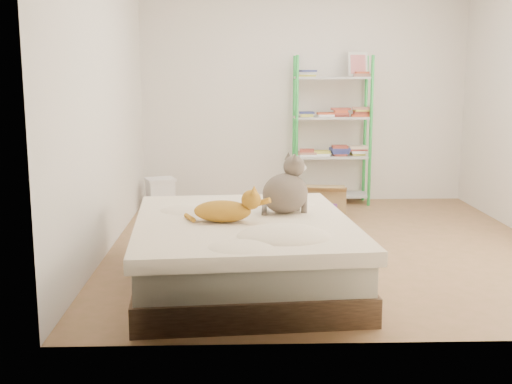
{
  "coord_description": "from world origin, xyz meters",
  "views": [
    {
      "loc": [
        -0.81,
        -5.48,
        1.49
      ],
      "look_at": [
        -0.66,
        -0.75,
        0.62
      ],
      "focal_mm": 45.0,
      "sensor_mm": 36.0,
      "label": 1
    }
  ],
  "objects_px": {
    "grey_cat": "(285,185)",
    "white_bin": "(161,193)",
    "bed": "(243,252)",
    "shelf_unit": "(332,130)",
    "cardboard_box": "(323,203)",
    "orange_cat": "(222,208)"
  },
  "relations": [
    {
      "from": "grey_cat",
      "to": "white_bin",
      "type": "distance_m",
      "value": 2.79
    },
    {
      "from": "bed",
      "to": "shelf_unit",
      "type": "distance_m",
      "value": 3.18
    },
    {
      "from": "bed",
      "to": "cardboard_box",
      "type": "height_order",
      "value": "bed"
    },
    {
      "from": "bed",
      "to": "orange_cat",
      "type": "bearing_deg",
      "value": -157.07
    },
    {
      "from": "orange_cat",
      "to": "shelf_unit",
      "type": "xyz_separation_m",
      "value": [
        1.21,
        3.01,
        0.28
      ]
    },
    {
      "from": "orange_cat",
      "to": "grey_cat",
      "type": "relative_size",
      "value": 1.1
    },
    {
      "from": "white_bin",
      "to": "bed",
      "type": "bearing_deg",
      "value": -71.38
    },
    {
      "from": "cardboard_box",
      "to": "shelf_unit",
      "type": "bearing_deg",
      "value": 82.3
    },
    {
      "from": "orange_cat",
      "to": "cardboard_box",
      "type": "xyz_separation_m",
      "value": [
        1.01,
        2.22,
        -0.41
      ]
    },
    {
      "from": "grey_cat",
      "to": "cardboard_box",
      "type": "height_order",
      "value": "grey_cat"
    },
    {
      "from": "orange_cat",
      "to": "grey_cat",
      "type": "height_order",
      "value": "grey_cat"
    },
    {
      "from": "cardboard_box",
      "to": "grey_cat",
      "type": "bearing_deg",
      "value": -99.51
    },
    {
      "from": "orange_cat",
      "to": "grey_cat",
      "type": "bearing_deg",
      "value": 35.53
    },
    {
      "from": "shelf_unit",
      "to": "white_bin",
      "type": "distance_m",
      "value": 2.09
    },
    {
      "from": "bed",
      "to": "shelf_unit",
      "type": "bearing_deg",
      "value": 65.5
    },
    {
      "from": "grey_cat",
      "to": "shelf_unit",
      "type": "height_order",
      "value": "shelf_unit"
    },
    {
      "from": "orange_cat",
      "to": "white_bin",
      "type": "bearing_deg",
      "value": 110.95
    },
    {
      "from": "orange_cat",
      "to": "cardboard_box",
      "type": "bearing_deg",
      "value": 71.09
    },
    {
      "from": "shelf_unit",
      "to": "bed",
      "type": "bearing_deg",
      "value": -109.95
    },
    {
      "from": "bed",
      "to": "shelf_unit",
      "type": "height_order",
      "value": "shelf_unit"
    },
    {
      "from": "shelf_unit",
      "to": "cardboard_box",
      "type": "relative_size",
      "value": 3.51
    },
    {
      "from": "bed",
      "to": "grey_cat",
      "type": "height_order",
      "value": "grey_cat"
    }
  ]
}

